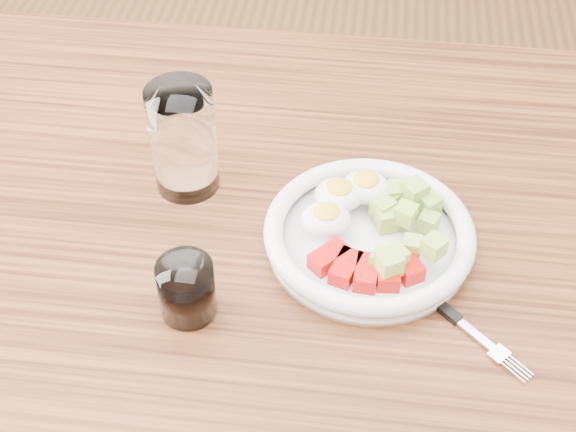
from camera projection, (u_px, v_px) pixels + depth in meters
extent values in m
cube|color=brown|center=(295.00, 251.00, 0.97)|extent=(1.50, 0.90, 0.04)
cylinder|color=white|center=(368.00, 242.00, 0.95)|extent=(0.24, 0.24, 0.01)
torus|color=white|center=(369.00, 232.00, 0.93)|extent=(0.25, 0.25, 0.02)
cube|color=red|center=(329.00, 258.00, 0.91)|extent=(0.05, 0.05, 0.02)
cube|color=red|center=(346.00, 268.00, 0.89)|extent=(0.04, 0.05, 0.02)
cube|color=red|center=(366.00, 273.00, 0.89)|extent=(0.03, 0.05, 0.02)
cube|color=red|center=(388.00, 272.00, 0.89)|extent=(0.03, 0.05, 0.02)
cube|color=red|center=(406.00, 265.00, 0.90)|extent=(0.04, 0.05, 0.02)
ellipsoid|color=white|center=(339.00, 195.00, 0.96)|extent=(0.06, 0.05, 0.03)
ellipsoid|color=yellow|center=(339.00, 187.00, 0.95)|extent=(0.03, 0.03, 0.01)
ellipsoid|color=white|center=(365.00, 187.00, 0.97)|extent=(0.06, 0.05, 0.03)
ellipsoid|color=yellow|center=(366.00, 179.00, 0.96)|extent=(0.03, 0.03, 0.01)
ellipsoid|color=white|center=(326.00, 220.00, 0.93)|extent=(0.06, 0.05, 0.03)
ellipsoid|color=yellow|center=(327.00, 212.00, 0.92)|extent=(0.03, 0.03, 0.01)
cube|color=#A9CF4F|center=(382.00, 260.00, 0.89)|extent=(0.03, 0.03, 0.02)
cube|color=#A9CF4F|center=(428.00, 222.00, 0.94)|extent=(0.03, 0.03, 0.02)
cube|color=#A9CF4F|center=(387.00, 218.00, 0.94)|extent=(0.03, 0.03, 0.03)
cube|color=#A9CF4F|center=(383.00, 208.00, 0.95)|extent=(0.03, 0.03, 0.02)
cube|color=#A9CF4F|center=(406.00, 214.00, 0.93)|extent=(0.03, 0.03, 0.02)
cube|color=#A9CF4F|center=(389.00, 263.00, 0.88)|extent=(0.04, 0.04, 0.03)
cube|color=#A9CF4F|center=(429.00, 204.00, 0.95)|extent=(0.03, 0.03, 0.02)
cube|color=#A9CF4F|center=(388.00, 201.00, 0.97)|extent=(0.03, 0.03, 0.02)
cube|color=#A9CF4F|center=(423.00, 204.00, 0.96)|extent=(0.03, 0.03, 0.02)
cube|color=#A9CF4F|center=(412.00, 246.00, 0.90)|extent=(0.02, 0.02, 0.02)
cube|color=#A9CF4F|center=(395.00, 258.00, 0.89)|extent=(0.03, 0.03, 0.02)
cube|color=#A9CF4F|center=(392.00, 194.00, 0.97)|extent=(0.03, 0.03, 0.03)
cube|color=#A9CF4F|center=(414.00, 191.00, 0.95)|extent=(0.04, 0.04, 0.03)
cube|color=#A9CF4F|center=(434.00, 247.00, 0.88)|extent=(0.03, 0.03, 0.02)
cube|color=black|center=(429.00, 297.00, 0.89)|extent=(0.07, 0.07, 0.01)
cube|color=silver|center=(477.00, 336.00, 0.85)|extent=(0.04, 0.04, 0.00)
cube|color=silver|center=(499.00, 354.00, 0.84)|extent=(0.03, 0.03, 0.00)
cylinder|color=silver|center=(513.00, 373.00, 0.82)|extent=(0.02, 0.02, 0.00)
cylinder|color=silver|center=(516.00, 370.00, 0.82)|extent=(0.02, 0.02, 0.00)
cylinder|color=silver|center=(519.00, 368.00, 0.83)|extent=(0.02, 0.02, 0.00)
cylinder|color=silver|center=(522.00, 365.00, 0.83)|extent=(0.02, 0.02, 0.00)
cylinder|color=white|center=(183.00, 140.00, 0.98)|extent=(0.08, 0.08, 0.14)
cylinder|color=white|center=(187.00, 289.00, 0.86)|extent=(0.06, 0.06, 0.07)
cylinder|color=black|center=(187.00, 290.00, 0.86)|extent=(0.05, 0.05, 0.06)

